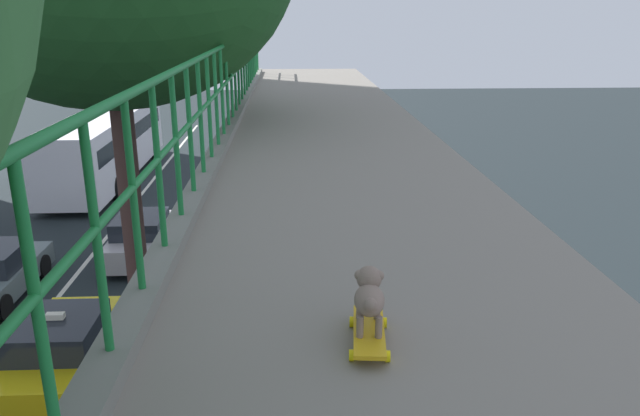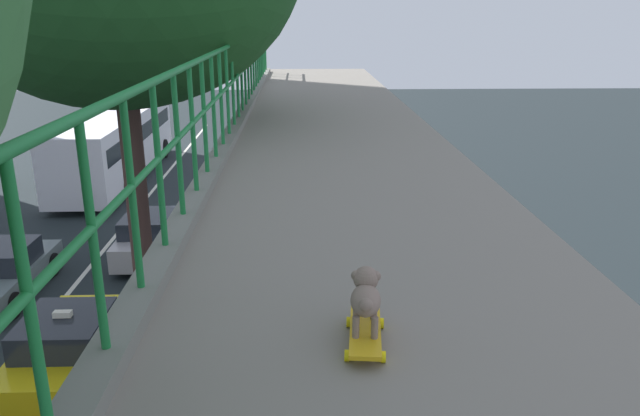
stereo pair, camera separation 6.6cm
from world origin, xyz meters
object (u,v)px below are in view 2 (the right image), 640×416
(car_grey_sixth, at_px, (3,273))
(city_bus, at_px, (116,141))
(car_yellow_cab_fifth, at_px, (71,346))
(toy_skateboard, at_px, (365,332))
(small_dog, at_px, (366,295))
(car_silver_seventh, at_px, (151,236))

(car_grey_sixth, xyz_separation_m, city_bus, (-0.40, 12.40, 1.08))
(car_yellow_cab_fifth, bearing_deg, toy_skateboard, -58.87)
(car_grey_sixth, bearing_deg, small_dog, -56.06)
(car_yellow_cab_fifth, distance_m, toy_skateboard, 11.22)
(car_yellow_cab_fifth, distance_m, car_silver_seventh, 6.59)
(car_silver_seventh, distance_m, toy_skateboard, 16.76)
(car_silver_seventh, xyz_separation_m, toy_skateboard, (5.03, -15.16, 5.07))
(car_yellow_cab_fifth, bearing_deg, car_silver_seventh, 88.76)
(city_bus, height_order, toy_skateboard, toy_skateboard)
(toy_skateboard, bearing_deg, car_silver_seventh, 108.35)
(car_yellow_cab_fifth, relative_size, city_bus, 0.33)
(toy_skateboard, bearing_deg, car_yellow_cab_fifth, 121.13)
(car_grey_sixth, xyz_separation_m, car_silver_seventh, (3.37, 2.63, 0.04))
(car_yellow_cab_fifth, xyz_separation_m, small_dog, (5.18, -8.52, 5.28))
(car_grey_sixth, xyz_separation_m, small_dog, (8.40, -12.48, 5.31))
(city_bus, bearing_deg, car_silver_seventh, -68.90)
(car_silver_seventh, distance_m, small_dog, 16.78)
(car_yellow_cab_fifth, relative_size, small_dog, 10.45)
(car_yellow_cab_fifth, xyz_separation_m, car_grey_sixth, (-3.23, 3.96, -0.04))
(toy_skateboard, height_order, small_dog, small_dog)
(car_silver_seventh, xyz_separation_m, small_dog, (5.03, -15.11, 5.27))
(small_dog, bearing_deg, car_silver_seventh, 108.42)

